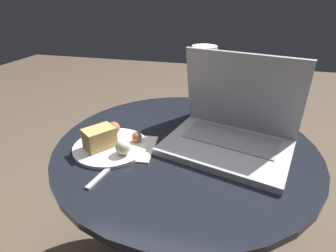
% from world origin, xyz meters
% --- Properties ---
extents(table, '(0.72, 0.72, 0.52)m').
position_xyz_m(table, '(0.00, 0.00, 0.38)').
color(table, black).
rests_on(table, ground_plane).
extents(napkin, '(0.20, 0.15, 0.00)m').
position_xyz_m(napkin, '(-0.17, -0.07, 0.52)').
color(napkin, silver).
rests_on(napkin, table).
extents(laptop, '(0.37, 0.31, 0.24)m').
position_xyz_m(laptop, '(0.12, 0.02, 0.57)').
color(laptop, '#B2B2B7').
rests_on(laptop, table).
extents(beer_glass, '(0.08, 0.08, 0.23)m').
position_xyz_m(beer_glass, '(0.02, 0.18, 0.63)').
color(beer_glass, '#C6701E').
rests_on(beer_glass, table).
extents(snack_plate, '(0.20, 0.20, 0.06)m').
position_xyz_m(snack_plate, '(-0.19, -0.08, 0.54)').
color(snack_plate, white).
rests_on(snack_plate, table).
extents(fork, '(0.05, 0.18, 0.00)m').
position_xyz_m(fork, '(-0.15, -0.14, 0.52)').
color(fork, '#B2B2B7').
rests_on(fork, table).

